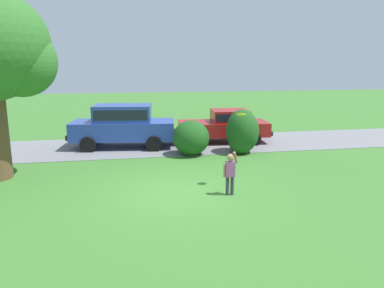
{
  "coord_description": "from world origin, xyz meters",
  "views": [
    {
      "loc": [
        -1.47,
        -10.09,
        3.66
      ],
      "look_at": [
        0.73,
        1.59,
        1.1
      ],
      "focal_mm": 34.54,
      "sensor_mm": 36.0,
      "label": 1
    }
  ],
  "objects": [
    {
      "name": "frisbee",
      "position": [
        1.98,
        0.35,
        2.21
      ],
      "size": [
        0.29,
        0.27,
        0.14
      ],
      "color": "yellow"
    },
    {
      "name": "shrub_centre_left",
      "position": [
        3.41,
        4.49,
        0.83
      ],
      "size": [
        1.38,
        1.52,
        1.84
      ],
      "color": "#1E511C",
      "rests_on": "ground"
    },
    {
      "name": "parked_suv",
      "position": [
        -1.49,
        6.5,
        1.08
      ],
      "size": [
        4.88,
        2.52,
        1.92
      ],
      "color": "#28429E",
      "rests_on": "ground"
    },
    {
      "name": "ground_plane",
      "position": [
        0.0,
        0.0,
        0.0
      ],
      "size": [
        80.0,
        80.0,
        0.0
      ],
      "primitive_type": "plane",
      "color": "#3D752D"
    },
    {
      "name": "shrub_near_tree",
      "position": [
        1.22,
        4.5,
        0.67
      ],
      "size": [
        1.5,
        1.5,
        1.44
      ],
      "color": "#1E511C",
      "rests_on": "ground"
    },
    {
      "name": "driveway_strip",
      "position": [
        0.0,
        6.53,
        0.01
      ],
      "size": [
        28.0,
        4.4,
        0.02
      ],
      "primitive_type": "cube",
      "color": "slate",
      "rests_on": "ground"
    },
    {
      "name": "parked_sedan",
      "position": [
        3.3,
        6.76,
        0.85
      ],
      "size": [
        4.54,
        2.38,
        1.56
      ],
      "color": "maroon",
      "rests_on": "ground"
    },
    {
      "name": "child_thrower",
      "position": [
        1.45,
        -0.4,
        0.72
      ],
      "size": [
        0.46,
        0.26,
        1.29
      ],
      "color": "#383842",
      "rests_on": "ground"
    }
  ]
}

